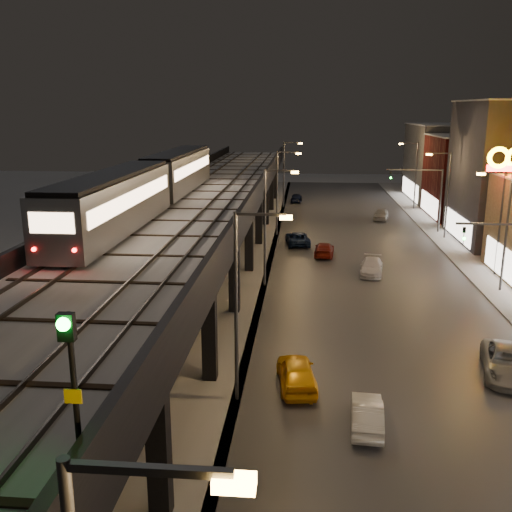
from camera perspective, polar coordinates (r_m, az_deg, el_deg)
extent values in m
cube|color=#46474D|center=(48.29, 10.97, -1.71)|extent=(17.00, 120.00, 0.06)
cube|color=#9FA1A8|center=(50.35, 22.36, -1.85)|extent=(4.00, 120.00, 0.14)
cube|color=#9FA1A8|center=(48.73, -5.02, -1.35)|extent=(11.00, 120.00, 0.06)
cube|color=black|center=(44.57, -5.85, 4.74)|extent=(9.00, 100.00, 1.00)
cube|color=black|center=(19.89, -9.71, -18.14)|extent=(0.70, 0.70, 5.30)
cube|color=black|center=(19.90, -20.58, -10.69)|extent=(8.00, 0.60, 0.50)
cube|color=black|center=(30.68, -18.54, -6.61)|extent=(0.70, 0.70, 5.30)
cube|color=black|center=(28.60, -4.69, -7.42)|extent=(0.70, 0.70, 5.30)
cube|color=black|center=(28.62, -12.12, -2.39)|extent=(8.00, 0.60, 0.50)
cube|color=black|center=(39.55, -12.89, -1.50)|extent=(0.70, 0.70, 5.30)
cube|color=black|center=(37.96, -2.19, -1.80)|extent=(0.70, 0.70, 5.30)
cube|color=black|center=(37.97, -7.78, 1.97)|extent=(8.00, 0.60, 0.50)
cube|color=black|center=(48.85, -9.37, 1.72)|extent=(0.70, 0.70, 5.30)
cube|color=black|center=(47.58, -0.70, 1.57)|extent=(0.70, 0.70, 5.30)
cube|color=black|center=(47.59, -5.16, 4.59)|extent=(8.00, 0.60, 0.50)
cube|color=black|center=(58.39, -6.98, 3.90)|extent=(0.70, 0.70, 5.30)
cube|color=black|center=(57.33, 0.29, 3.81)|extent=(0.70, 0.70, 5.30)
cube|color=black|center=(57.33, -3.41, 6.32)|extent=(8.00, 0.60, 0.50)
cube|color=black|center=(68.06, -5.26, 5.45)|extent=(0.70, 0.70, 5.30)
cube|color=black|center=(67.15, 1.00, 5.39)|extent=(0.70, 0.70, 5.30)
cube|color=black|center=(67.16, -2.17, 7.53)|extent=(8.00, 0.60, 0.50)
cube|color=black|center=(77.81, -3.96, 6.62)|extent=(0.70, 0.70, 5.30)
cube|color=black|center=(77.02, 1.52, 6.56)|extent=(0.70, 0.70, 5.30)
cube|color=black|center=(77.02, -1.24, 8.44)|extent=(8.00, 0.60, 0.50)
cube|color=black|center=(87.62, -2.95, 7.52)|extent=(0.70, 0.70, 5.30)
cube|color=black|center=(86.92, 1.93, 7.47)|extent=(0.70, 0.70, 5.30)
cube|color=black|center=(86.92, -0.52, 9.14)|extent=(8.00, 0.60, 0.50)
cube|color=#B2B7C1|center=(44.48, -5.87, 5.48)|extent=(8.40, 100.00, 0.16)
cube|color=#332D28|center=(45.16, -9.91, 5.68)|extent=(0.08, 98.00, 0.16)
cube|color=#332D28|center=(44.82, -8.12, 5.69)|extent=(0.08, 98.00, 0.16)
cube|color=#332D28|center=(44.23, -4.23, 5.68)|extent=(0.08, 98.00, 0.16)
cube|color=#332D28|center=(44.02, -2.37, 5.66)|extent=(0.08, 98.00, 0.16)
cube|color=black|center=(31.06, -10.66, 1.58)|extent=(7.80, 0.24, 0.06)
cube|color=black|center=(46.40, -5.41, 6.00)|extent=(7.80, 0.24, 0.06)
cube|color=black|center=(62.08, -2.76, 8.20)|extent=(7.80, 0.24, 0.06)
cube|color=black|center=(77.88, -1.17, 9.50)|extent=(7.80, 0.24, 0.06)
cube|color=black|center=(43.80, -0.25, 6.04)|extent=(0.30, 100.00, 1.10)
cube|color=black|center=(45.42, -11.31, 6.06)|extent=(0.30, 100.00, 1.10)
cube|color=white|center=(47.36, 24.10, -1.09)|extent=(0.10, 12.00, 2.40)
cube|color=white|center=(62.28, 19.46, 2.85)|extent=(0.10, 10.40, 2.40)
cube|color=#4D1813|center=(76.74, 21.56, 7.30)|extent=(12.00, 12.00, 10.00)
cube|color=white|center=(75.70, 16.92, 5.00)|extent=(0.10, 9.60, 2.40)
cube|color=#B2B7C1|center=(76.35, 21.92, 11.08)|extent=(12.20, 12.20, 0.16)
cube|color=#505050|center=(90.14, 19.13, 8.77)|extent=(12.00, 16.00, 11.00)
cube|color=white|center=(89.30, 15.13, 6.49)|extent=(0.10, 12.80, 2.40)
cube|color=#B2B7C1|center=(89.82, 19.43, 12.30)|extent=(12.20, 16.20, 0.16)
cube|color=#38383A|center=(7.80, -10.78, -20.26)|extent=(2.20, 0.12, 0.12)
cube|color=#FFAF41|center=(7.68, -2.19, -21.73)|extent=(0.55, 0.28, 0.18)
cylinder|color=#38383A|center=(25.87, -2.00, -5.41)|extent=(0.18, 0.18, 9.00)
cube|color=#38383A|center=(24.61, 0.46, 4.19)|extent=(2.20, 0.12, 0.12)
cube|color=#FFAF41|center=(24.57, 3.02, 3.87)|extent=(0.55, 0.28, 0.18)
cylinder|color=#38383A|center=(43.16, 0.89, 2.74)|extent=(0.18, 0.18, 9.00)
cube|color=#38383A|center=(42.41, 2.41, 8.54)|extent=(2.20, 0.12, 0.12)
cube|color=#FFAF41|center=(42.39, 3.91, 8.35)|extent=(0.55, 0.28, 0.18)
cylinder|color=#38383A|center=(45.49, 23.74, 2.11)|extent=(0.18, 0.18, 9.00)
cube|color=#38383A|center=(44.49, 22.97, 7.70)|extent=(2.20, 0.12, 0.12)
cube|color=#FFAF41|center=(44.18, 21.58, 7.63)|extent=(0.55, 0.28, 0.18)
cylinder|color=#38383A|center=(60.86, 2.12, 6.19)|extent=(0.18, 0.18, 9.00)
cube|color=#38383A|center=(60.33, 3.22, 10.31)|extent=(2.20, 0.12, 0.12)
cube|color=#FFAF41|center=(60.31, 4.28, 10.18)|extent=(0.55, 0.28, 0.18)
cylinder|color=#38383A|center=(62.53, 18.62, 5.67)|extent=(0.18, 0.18, 9.00)
cube|color=#38383A|center=(61.81, 17.95, 9.74)|extent=(2.20, 0.12, 0.12)
cube|color=#FFAF41|center=(61.59, 16.93, 9.69)|extent=(0.55, 0.28, 0.18)
cylinder|color=#38383A|center=(78.69, 2.80, 8.08)|extent=(0.18, 0.18, 9.00)
cube|color=#38383A|center=(78.29, 3.66, 11.27)|extent=(2.20, 0.12, 0.12)
cube|color=#FFAF41|center=(78.27, 4.48, 11.16)|extent=(0.55, 0.28, 0.18)
cylinder|color=#38383A|center=(79.99, 15.69, 7.67)|extent=(0.18, 0.18, 9.00)
cube|color=#38383A|center=(79.43, 15.11, 10.85)|extent=(2.20, 0.12, 0.12)
cube|color=#FFAF41|center=(79.26, 14.31, 10.81)|extent=(0.55, 0.28, 0.18)
cube|color=#38383A|center=(35.72, 24.03, 2.91)|extent=(6.00, 0.12, 0.12)
imported|color=black|center=(35.08, 20.09, 2.26)|extent=(0.20, 0.16, 1.00)
sphere|color=#0CFF26|center=(34.99, 20.11, 1.81)|extent=(0.18, 0.18, 0.18)
cylinder|color=#38383A|center=(65.56, 17.96, 5.21)|extent=(0.20, 0.20, 7.00)
cube|color=#38383A|center=(64.53, 15.57, 8.30)|extent=(6.00, 0.12, 0.12)
imported|color=black|center=(64.18, 13.33, 7.96)|extent=(0.20, 0.16, 1.00)
sphere|color=#0CFF26|center=(64.06, 13.33, 7.72)|extent=(0.18, 0.18, 0.18)
cube|color=gray|center=(33.29, -14.08, 5.11)|extent=(2.63, 15.90, 3.00)
cube|color=black|center=(33.07, -14.25, 7.86)|extent=(2.36, 15.45, 0.23)
cube|color=#FFCD9D|center=(33.68, -16.27, 5.78)|extent=(0.05, 14.54, 0.82)
cube|color=#FFCD9D|center=(32.82, -11.92, 5.83)|extent=(0.05, 14.54, 0.82)
cube|color=gray|center=(49.49, -7.74, 8.37)|extent=(2.63, 15.90, 3.00)
cube|color=black|center=(49.34, -7.80, 10.23)|extent=(2.36, 15.45, 0.23)
cube|color=#FFCD9D|center=(49.75, -9.26, 8.82)|extent=(0.05, 14.54, 0.82)
cube|color=#FFCD9D|center=(49.17, -6.23, 8.86)|extent=(0.05, 14.54, 0.82)
cube|color=#FFCD9D|center=(25.93, -19.77, 3.13)|extent=(2.00, 0.05, 0.91)
sphere|color=#FF0C0C|center=(26.55, -21.36, 0.62)|extent=(0.18, 0.18, 0.18)
sphere|color=#FF0C0C|center=(25.80, -17.73, 0.55)|extent=(0.18, 0.18, 0.18)
cylinder|color=black|center=(11.91, -17.72, -12.14)|extent=(0.12, 0.12, 2.98)
cube|color=black|center=(11.32, -18.44, -6.75)|extent=(0.32, 0.18, 0.55)
sphere|color=#0CFF26|center=(11.18, -18.72, -6.49)|extent=(0.26, 0.26, 0.26)
cube|color=yellow|center=(11.92, -17.83, -13.20)|extent=(0.35, 0.04, 0.30)
imported|color=yellow|center=(28.53, 4.09, -11.66)|extent=(2.29, 4.56, 1.49)
imported|color=white|center=(25.74, 11.04, -15.34)|extent=(1.57, 3.82, 1.23)
imported|color=#14264D|center=(57.35, 4.20, 1.73)|extent=(2.75, 4.90, 1.29)
imported|color=maroon|center=(53.19, 6.83, 0.61)|extent=(2.04, 4.35, 1.23)
imported|color=black|center=(83.70, 4.06, 5.79)|extent=(1.72, 3.89, 1.30)
imported|color=gray|center=(32.19, 23.87, -9.84)|extent=(3.45, 5.56, 1.44)
imported|color=silver|center=(47.91, 11.48, -1.13)|extent=(2.36, 4.53, 1.26)
imported|color=#9A9A9A|center=(71.77, 12.40, 4.05)|extent=(2.38, 4.24, 1.36)
cylinder|color=#38383A|center=(49.90, 23.25, 2.83)|extent=(0.24, 0.24, 8.43)
cube|color=#FF0C0C|center=(49.28, 23.78, 7.99)|extent=(2.95, 0.25, 0.53)
torus|color=#E5AD04|center=(48.99, 23.11, 9.02)|extent=(1.74, 0.56, 1.71)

